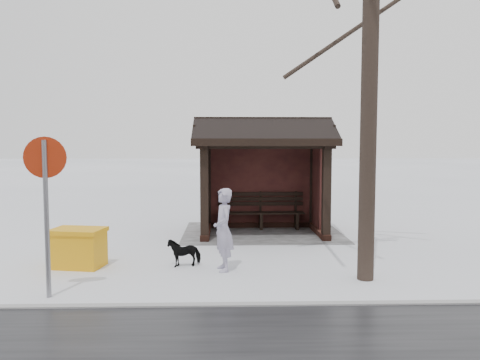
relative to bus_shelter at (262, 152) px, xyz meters
name	(u,v)px	position (x,y,z in m)	size (l,w,h in m)	color
ground	(263,234)	(0.00, 0.16, -2.17)	(120.00, 120.00, 0.00)	white
kerb	(291,305)	(0.00, 5.66, -2.16)	(120.00, 0.15, 0.06)	gray
trampled_patch	(262,232)	(0.00, -0.04, -2.16)	(4.20, 3.20, 0.02)	gray
bus_shelter	(262,152)	(0.00, 0.00, 0.00)	(3.60, 2.40, 3.09)	#341A13
pedestrian	(223,230)	(1.02, 3.71, -1.38)	(0.57, 0.38, 1.57)	#9F98B3
dog	(184,252)	(1.80, 3.33, -1.90)	(0.29, 0.63, 0.54)	black
grit_bin	(78,248)	(3.85, 3.37, -1.78)	(1.09, 0.84, 0.76)	orange
road_sign	(46,183)	(3.75, 5.15, -0.37)	(0.64, 0.12, 2.52)	slate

